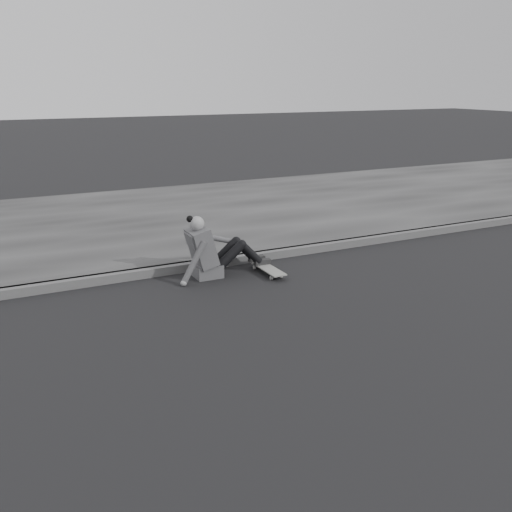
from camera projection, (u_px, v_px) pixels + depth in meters
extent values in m
plane|color=black|center=(430.00, 307.00, 6.76)|extent=(80.00, 80.00, 0.00)
cube|color=#4D4D4D|center=(315.00, 248.00, 8.95)|extent=(24.00, 0.16, 0.12)
cube|color=#333333|center=(236.00, 211.00, 11.54)|extent=(24.00, 6.00, 0.12)
cylinder|color=gray|center=(271.00, 278.00, 7.69)|extent=(0.03, 0.05, 0.05)
cylinder|color=gray|center=(281.00, 276.00, 7.75)|extent=(0.03, 0.05, 0.05)
cylinder|color=gray|center=(254.00, 267.00, 8.13)|extent=(0.03, 0.05, 0.05)
cylinder|color=gray|center=(264.00, 266.00, 8.20)|extent=(0.03, 0.05, 0.05)
cube|color=#333336|center=(276.00, 275.00, 7.71)|extent=(0.16, 0.04, 0.03)
cube|color=#333336|center=(259.00, 265.00, 8.16)|extent=(0.16, 0.04, 0.03)
cube|color=slate|center=(267.00, 268.00, 7.93)|extent=(0.20, 0.78, 0.02)
cube|color=#48484A|center=(207.00, 270.00, 7.80)|extent=(0.36, 0.34, 0.18)
cube|color=#48484A|center=(202.00, 247.00, 7.67)|extent=(0.37, 0.40, 0.57)
cube|color=#48484A|center=(192.00, 240.00, 7.58)|extent=(0.14, 0.30, 0.20)
cylinder|color=gray|center=(198.00, 230.00, 7.58)|extent=(0.09, 0.09, 0.08)
sphere|color=gray|center=(197.00, 224.00, 7.55)|extent=(0.20, 0.20, 0.20)
sphere|color=black|center=(190.00, 219.00, 7.51)|extent=(0.09, 0.09, 0.09)
cylinder|color=black|center=(231.00, 255.00, 7.80)|extent=(0.43, 0.13, 0.39)
cylinder|color=black|center=(226.00, 252.00, 7.95)|extent=(0.43, 0.13, 0.39)
cylinder|color=black|center=(250.00, 253.00, 7.93)|extent=(0.35, 0.11, 0.36)
cylinder|color=black|center=(245.00, 250.00, 8.08)|extent=(0.35, 0.11, 0.36)
sphere|color=black|center=(242.00, 244.00, 7.83)|extent=(0.13, 0.13, 0.13)
sphere|color=black|center=(236.00, 241.00, 7.98)|extent=(0.13, 0.13, 0.13)
cube|color=black|center=(262.00, 262.00, 8.05)|extent=(0.24, 0.08, 0.07)
cube|color=black|center=(257.00, 258.00, 8.21)|extent=(0.24, 0.08, 0.07)
cylinder|color=#48484A|center=(194.00, 263.00, 7.45)|extent=(0.38, 0.08, 0.58)
sphere|color=gray|center=(184.00, 283.00, 7.45)|extent=(0.08, 0.08, 0.08)
cylinder|color=#48484A|center=(214.00, 238.00, 7.89)|extent=(0.48, 0.08, 0.21)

